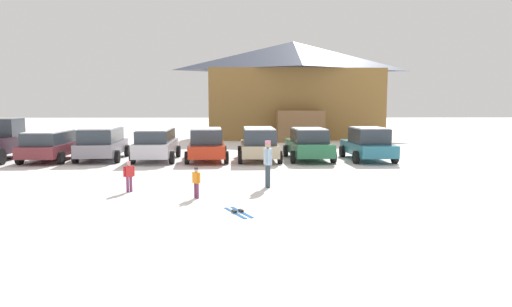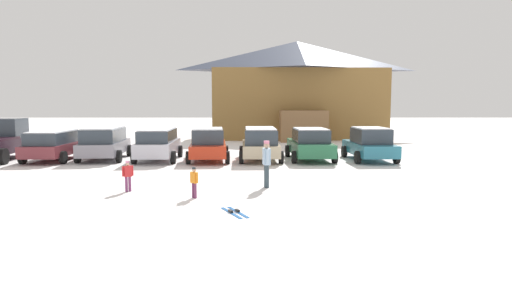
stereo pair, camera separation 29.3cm
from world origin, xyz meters
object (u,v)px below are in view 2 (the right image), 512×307
(parked_beige_suv, at_px, (262,143))
(pickup_truck, at_px, (0,141))
(parked_teal_hatchback, at_px, (371,144))
(skier_child_in_red_jacket, at_px, (130,174))
(skier_adult_in_blue_parka, at_px, (268,161))
(parked_green_coupe, at_px, (312,144))
(pair_of_skis, at_px, (236,212))
(skier_child_in_orange_jacket, at_px, (196,181))
(ski_lodge, at_px, (298,89))
(parked_grey_wagon, at_px, (106,142))
(parked_red_sedan, at_px, (210,144))
(parked_maroon_van, at_px, (55,144))

(parked_beige_suv, distance_m, pickup_truck, 13.80)
(parked_teal_hatchback, height_order, skier_child_in_red_jacket, parked_teal_hatchback)
(pickup_truck, relative_size, skier_adult_in_blue_parka, 3.35)
(parked_green_coupe, xyz_separation_m, pair_of_skis, (-3.43, -11.61, -0.83))
(pickup_truck, xyz_separation_m, pair_of_skis, (12.98, -11.58, -0.97))
(parked_beige_suv, xyz_separation_m, skier_child_in_orange_jacket, (-2.17, -9.45, -0.36))
(parked_beige_suv, relative_size, pickup_truck, 0.79)
(ski_lodge, xyz_separation_m, skier_child_in_red_jacket, (-7.83, -24.26, -3.55))
(pair_of_skis, bearing_deg, pickup_truck, 138.26)
(ski_lodge, distance_m, skier_child_in_orange_jacket, 26.15)
(parked_green_coupe, relative_size, parked_teal_hatchback, 1.07)
(parked_grey_wagon, bearing_deg, skier_adult_in_blue_parka, -43.58)
(ski_lodge, relative_size, parked_red_sedan, 3.19)
(skier_adult_in_blue_parka, height_order, pair_of_skis, skier_adult_in_blue_parka)
(pickup_truck, height_order, pair_of_skis, pickup_truck)
(parked_grey_wagon, distance_m, parked_green_coupe, 10.86)
(parked_green_coupe, bearing_deg, parked_grey_wagon, 179.20)
(parked_beige_suv, xyz_separation_m, pair_of_skis, (-0.81, -11.39, -0.90))
(pair_of_skis, bearing_deg, skier_child_in_orange_jacket, 124.99)
(parked_red_sedan, xyz_separation_m, parked_teal_hatchback, (8.40, 0.03, 0.01))
(parked_red_sedan, bearing_deg, parked_beige_suv, 1.31)
(parked_red_sedan, relative_size, parked_teal_hatchback, 1.04)
(parked_beige_suv, bearing_deg, skier_child_in_red_jacket, -118.58)
(skier_adult_in_blue_parka, bearing_deg, pair_of_skis, -104.38)
(skier_child_in_red_jacket, bearing_deg, parked_maroon_van, 126.73)
(ski_lodge, relative_size, skier_child_in_red_jacket, 14.31)
(parked_grey_wagon, height_order, parked_beige_suv, parked_grey_wagon)
(skier_child_in_red_jacket, bearing_deg, ski_lodge, 72.12)
(parked_grey_wagon, bearing_deg, parked_green_coupe, -0.80)
(skier_child_in_orange_jacket, xyz_separation_m, pair_of_skis, (1.36, -1.94, -0.54))
(skier_child_in_red_jacket, xyz_separation_m, skier_adult_in_blue_parka, (4.72, 0.76, 0.35))
(parked_green_coupe, bearing_deg, pair_of_skis, -106.48)
(parked_grey_wagon, bearing_deg, parked_red_sedan, -4.42)
(ski_lodge, height_order, parked_red_sedan, ski_lodge)
(parked_grey_wagon, relative_size, pickup_truck, 0.84)
(parked_teal_hatchback, distance_m, pair_of_skis, 13.12)
(ski_lodge, bearing_deg, pickup_truck, -137.40)
(ski_lodge, xyz_separation_m, parked_beige_suv, (-3.26, -15.88, -3.23))
(parked_teal_hatchback, relative_size, pickup_truck, 0.81)
(pair_of_skis, bearing_deg, skier_adult_in_blue_parka, 75.62)
(parked_red_sedan, bearing_deg, parked_grey_wagon, 175.58)
(parked_beige_suv, bearing_deg, parked_green_coupe, 4.69)
(parked_red_sedan, xyz_separation_m, parked_green_coupe, (5.32, 0.28, -0.01))
(parked_grey_wagon, relative_size, parked_green_coupe, 0.96)
(parked_beige_suv, distance_m, skier_adult_in_blue_parka, 7.62)
(parked_green_coupe, bearing_deg, parked_teal_hatchback, -4.58)
(parked_grey_wagon, relative_size, parked_beige_suv, 1.05)
(skier_child_in_red_jacket, bearing_deg, parked_red_sedan, 77.40)
(pickup_truck, distance_m, pair_of_skis, 17.43)
(parked_grey_wagon, height_order, pair_of_skis, parked_grey_wagon)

